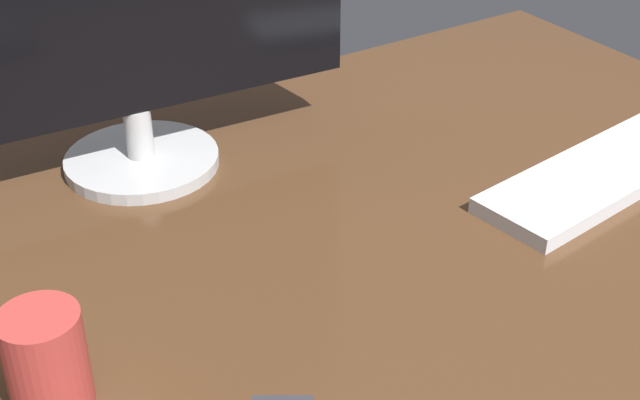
% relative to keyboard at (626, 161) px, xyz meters
% --- Properties ---
extents(desk, '(1.40, 0.84, 0.02)m').
position_rel_keyboard_xyz_m(desk, '(-0.41, 0.07, -0.02)').
color(desk, '#4C301C').
rests_on(desk, ground).
extents(keyboard, '(0.47, 0.17, 0.02)m').
position_rel_keyboard_xyz_m(keyboard, '(0.00, 0.00, 0.00)').
color(keyboard, silver).
rests_on(keyboard, desk).
extents(coffee_mug, '(0.07, 0.07, 0.10)m').
position_rel_keyboard_xyz_m(coffee_mug, '(-0.74, -0.01, 0.04)').
color(coffee_mug, '#B23833').
rests_on(coffee_mug, desk).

